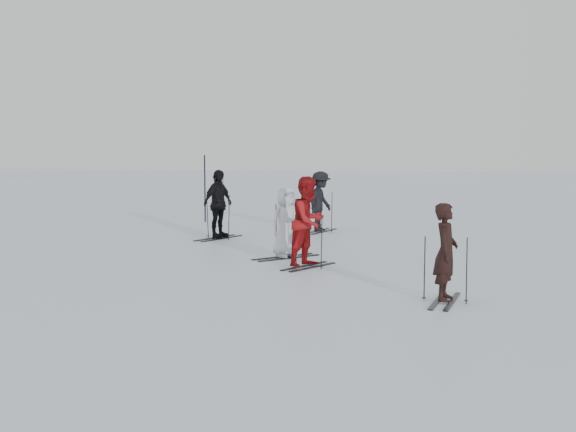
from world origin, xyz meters
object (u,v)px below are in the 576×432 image
object	(u,v)px
skier_near_dark	(446,254)
skier_red	(309,223)
skier_uphill_far	(320,202)
piste_marker	(205,189)
skier_grey	(286,223)
skier_uphill_left	(218,205)

from	to	relation	value
skier_near_dark	skier_red	size ratio (longest dim) A/B	0.85
skier_uphill_far	piste_marker	distance (m)	4.74
skier_grey	piste_marker	world-z (taller)	piste_marker
skier_near_dark	piste_marker	size ratio (longest dim) A/B	0.71
skier_red	piste_marker	bearing A→B (deg)	59.28
skier_uphill_far	piste_marker	world-z (taller)	piste_marker
skier_grey	skier_uphill_left	xyz separation A→B (m)	(-2.50, 3.09, 0.14)
skier_grey	piste_marker	distance (m)	8.44
skier_near_dark	skier_uphill_left	xyz separation A→B (m)	(-5.95, 7.27, 0.14)
skier_red	skier_uphill_left	world-z (taller)	skier_red
skier_red	skier_uphill_far	bearing A→B (deg)	35.10
skier_uphill_left	skier_uphill_far	xyz separation A→B (m)	(2.58, 2.13, -0.05)
skier_uphill_left	piste_marker	xyz separation A→B (m)	(-1.67, 4.24, 0.19)
skier_grey	piste_marker	size ratio (longest dim) A/B	0.71
skier_red	piste_marker	distance (m)	9.81
skier_near_dark	skier_uphill_far	distance (m)	9.99
skier_grey	skier_red	bearing A→B (deg)	-105.17
skier_grey	skier_uphill_left	size ratio (longest dim) A/B	0.85
skier_grey	skier_uphill_far	size ratio (longest dim) A/B	0.90
skier_red	skier_uphill_left	bearing A→B (deg)	66.35
skier_near_dark	piste_marker	world-z (taller)	piste_marker
skier_uphill_far	skier_grey	bearing A→B (deg)	-163.03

